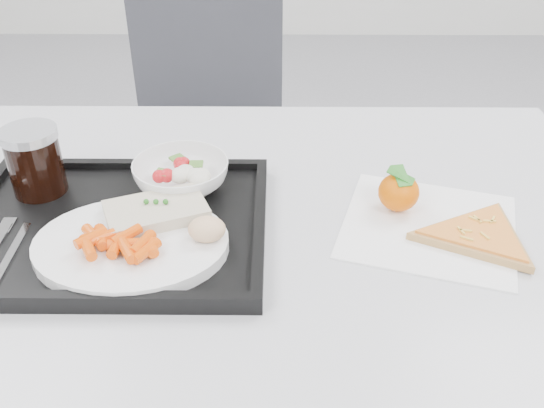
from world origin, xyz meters
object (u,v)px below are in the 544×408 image
(salad_bowl, at_px, (181,175))
(tangerine, at_px, (399,192))
(table, at_px, (245,248))
(dinner_plate, at_px, (131,245))
(chair, at_px, (208,123))
(cola_glass, at_px, (34,160))
(tray, at_px, (114,227))
(pizza_slice, at_px, (479,235))

(salad_bowl, height_order, tangerine, tangerine)
(table, relative_size, dinner_plate, 4.44)
(chair, bearing_deg, dinner_plate, -90.48)
(salad_bowl, bearing_deg, cola_glass, -177.61)
(chair, xyz_separation_m, salad_bowl, (0.04, -0.71, 0.25))
(table, xyz_separation_m, tray, (-0.19, -0.05, 0.08))
(dinner_plate, distance_m, cola_glass, 0.24)
(table, relative_size, cola_glass, 11.11)
(cola_glass, height_order, pizza_slice, cola_glass)
(chair, distance_m, pizza_slice, 0.98)
(pizza_slice, bearing_deg, tangerine, 144.03)
(table, height_order, salad_bowl, salad_bowl)
(tray, distance_m, pizza_slice, 0.54)
(tangerine, bearing_deg, salad_bowl, 172.97)
(cola_glass, xyz_separation_m, pizza_slice, (0.67, -0.11, -0.06))
(dinner_plate, xyz_separation_m, tangerine, (0.39, 0.12, 0.01))
(table, xyz_separation_m, dinner_plate, (-0.15, -0.11, 0.09))
(table, bearing_deg, cola_glass, 172.49)
(chair, relative_size, tray, 2.07)
(salad_bowl, height_order, cola_glass, cola_glass)
(salad_bowl, relative_size, cola_glass, 1.41)
(dinner_plate, xyz_separation_m, cola_glass, (-0.18, 0.15, 0.05))
(table, distance_m, pizza_slice, 0.36)
(table, xyz_separation_m, tangerine, (0.24, 0.01, 0.10))
(table, xyz_separation_m, pizza_slice, (0.34, -0.07, 0.08))
(chair, height_order, tangerine, chair)
(table, height_order, chair, chair)
(chair, distance_m, tray, 0.84)
(salad_bowl, bearing_deg, table, -27.19)
(chair, xyz_separation_m, dinner_plate, (-0.01, -0.87, 0.24))
(chair, xyz_separation_m, tray, (-0.05, -0.81, 0.22))
(tangerine, distance_m, pizza_slice, 0.13)
(tray, xyz_separation_m, cola_glass, (-0.14, 0.09, 0.06))
(table, relative_size, tray, 2.67)
(tangerine, bearing_deg, table, -177.47)
(dinner_plate, bearing_deg, salad_bowl, 73.52)
(dinner_plate, bearing_deg, pizza_slice, 5.17)
(dinner_plate, relative_size, cola_glass, 2.50)
(chair, bearing_deg, salad_bowl, -86.66)
(cola_glass, distance_m, pizza_slice, 0.68)
(table, bearing_deg, tray, -165.85)
(dinner_plate, xyz_separation_m, pizza_slice, (0.49, 0.04, -0.01))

